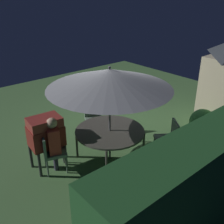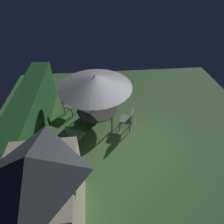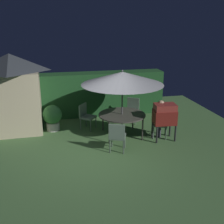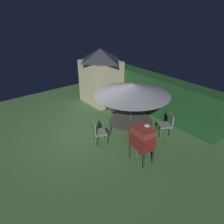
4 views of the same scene
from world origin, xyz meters
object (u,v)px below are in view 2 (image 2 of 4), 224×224
garden_shed (44,193)px  chair_near_shed (106,94)px  patio_umbrella (95,82)px  chair_far_side (68,103)px  bbq_grill (111,88)px  person_in_red (106,90)px  chair_toward_house (128,118)px  potted_plant_by_shed (68,164)px  chair_toward_hedge (75,135)px  patio_table (97,109)px

garden_shed → chair_near_shed: bearing=-19.2°
garden_shed → patio_umbrella: bearing=-18.8°
garden_shed → chair_far_side: size_ratio=2.97×
chair_near_shed → chair_far_side: (-0.54, 1.66, 0.00)m
bbq_grill → person_in_red: 0.24m
chair_toward_house → potted_plant_by_shed: 2.80m
chair_toward_house → person_in_red: size_ratio=0.71×
chair_near_shed → person_in_red: 0.28m
patio_umbrella → chair_toward_hedge: patio_umbrella is taller
chair_toward_hedge → potted_plant_by_shed: potted_plant_by_shed is taller
chair_toward_hedge → potted_plant_by_shed: 1.17m
chair_near_shed → chair_toward_house: (-1.70, -0.73, 0.00)m
potted_plant_by_shed → bbq_grill: bearing=-24.8°
garden_shed → bbq_grill: size_ratio=2.23×
patio_table → patio_umbrella: 1.25m
person_in_red → patio_umbrella: bearing=159.9°
potted_plant_by_shed → chair_toward_hedge: bearing=-6.6°
chair_toward_house → garden_shed: bearing=142.1°
bbq_grill → patio_table: bearing=152.0°
garden_shed → chair_near_shed: (4.76, -1.65, -0.84)m
garden_shed → patio_table: bearing=-18.8°
patio_table → potted_plant_by_shed: bearing=157.1°
chair_near_shed → chair_toward_house: 1.84m
chair_near_shed → chair_far_side: size_ratio=1.00×
garden_shed → patio_table: 3.76m
potted_plant_by_shed → patio_table: bearing=-22.9°
bbq_grill → potted_plant_by_shed: bbq_grill is taller
person_in_red → garden_shed: bearing=160.8°
garden_shed → chair_far_side: 4.30m
garden_shed → person_in_red: size_ratio=2.12×
patio_table → chair_toward_house: (-0.44, -1.19, -0.18)m
chair_near_shed → chair_toward_hedge: same height
patio_umbrella → chair_toward_hedge: (-1.10, 0.82, -1.43)m
chair_near_shed → potted_plant_by_shed: potted_plant_by_shed is taller
chair_toward_hedge → potted_plant_by_shed: (-1.16, 0.13, -0.02)m
chair_far_side → chair_toward_house: 2.65m
potted_plant_by_shed → person_in_red: person_in_red is taller
chair_toward_house → potted_plant_by_shed: potted_plant_by_shed is taller
potted_plant_by_shed → person_in_red: (3.43, -1.38, 0.28)m
patio_table → person_in_red: (1.17, -0.43, 0.09)m
bbq_grill → chair_far_side: (-0.51, 1.85, -0.33)m
chair_far_side → potted_plant_by_shed: potted_plant_by_shed is taller
chair_near_shed → potted_plant_by_shed: size_ratio=1.00×
chair_toward_hedge → chair_toward_house: (0.66, -2.00, 0.00)m
patio_table → chair_near_shed: (1.25, -0.46, -0.18)m
patio_umbrella → chair_near_shed: patio_umbrella is taller
patio_table → chair_near_shed: 1.35m
chair_near_shed → chair_far_side: bearing=108.0°
patio_umbrella → person_in_red: size_ratio=2.09×
bbq_grill → person_in_red: size_ratio=0.95×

